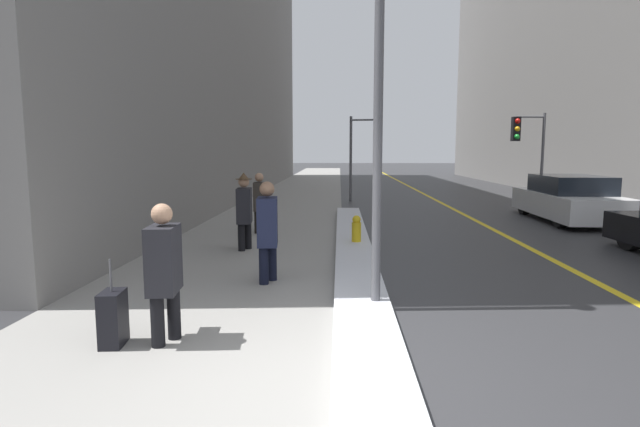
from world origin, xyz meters
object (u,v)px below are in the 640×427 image
object	(u,v)px
parked_car_white	(568,199)
fire_hydrant	(356,232)
pedestrian_in_glasses	(260,200)
lamp_post	(379,56)
traffic_light_far	(526,139)
traffic_light_near	(368,140)
rolling_suitcase	(113,319)
pedestrian_with_shoulder_bag	(164,267)
pedestrian_nearside	(268,227)
pedestrian_in_fedora	(244,208)

from	to	relation	value
parked_car_white	fire_hydrant	distance (m)	7.78
pedestrian_in_glasses	parked_car_white	distance (m)	9.17
lamp_post	traffic_light_far	bearing A→B (deg)	63.08
traffic_light_near	rolling_suitcase	distance (m)	16.01
fire_hydrant	pedestrian_with_shoulder_bag	bearing A→B (deg)	-112.28
traffic_light_near	pedestrian_nearside	xyz separation A→B (m)	(-2.28, -12.82, -1.60)
traffic_light_near	traffic_light_far	world-z (taller)	traffic_light_far
lamp_post	pedestrian_nearside	xyz separation A→B (m)	(-1.60, 1.30, -2.34)
lamp_post	pedestrian_in_fedora	bearing A→B (deg)	122.49
pedestrian_with_shoulder_bag	fire_hydrant	distance (m)	5.92
lamp_post	traffic_light_near	world-z (taller)	lamp_post
traffic_light_near	rolling_suitcase	xyz separation A→B (m)	(-3.56, -15.46, -2.19)
parked_car_white	pedestrian_in_fedora	bearing A→B (deg)	120.38
pedestrian_nearside	fire_hydrant	xyz separation A→B (m)	(1.49, 2.93, -0.54)
pedestrian_in_glasses	rolling_suitcase	world-z (taller)	pedestrian_in_glasses
pedestrian_in_fedora	parked_car_white	world-z (taller)	pedestrian_in_fedora
lamp_post	fire_hydrant	bearing A→B (deg)	91.48
lamp_post	rolling_suitcase	size ratio (longest dim) A/B	5.75
traffic_light_far	pedestrian_nearside	bearing A→B (deg)	47.47
lamp_post	traffic_light_far	world-z (taller)	lamp_post
traffic_light_near	pedestrian_in_fedora	distance (m)	10.86
pedestrian_with_shoulder_bag	pedestrian_nearside	world-z (taller)	pedestrian_nearside
traffic_light_far	rolling_suitcase	xyz separation A→B (m)	(-9.40, -14.17, -2.21)
traffic_light_far	fire_hydrant	distance (m)	11.07
traffic_light_far	pedestrian_with_shoulder_bag	size ratio (longest dim) A/B	2.28
pedestrian_nearside	fire_hydrant	bearing A→B (deg)	147.37
traffic_light_near	pedestrian_in_fedora	xyz separation A→B (m)	(-3.13, -10.28, -1.60)
fire_hydrant	pedestrian_in_glasses	bearing A→B (deg)	142.48
traffic_light_near	pedestrian_in_fedora	size ratio (longest dim) A/B	2.12
traffic_light_far	parked_car_white	xyz separation A→B (m)	(-0.21, -4.21, -1.87)
traffic_light_near	pedestrian_in_fedora	world-z (taller)	traffic_light_near
pedestrian_in_fedora	pedestrian_in_glasses	world-z (taller)	pedestrian_in_fedora
lamp_post	rolling_suitcase	bearing A→B (deg)	-155.17
pedestrian_with_shoulder_bag	rolling_suitcase	xyz separation A→B (m)	(-0.53, -0.11, -0.54)
traffic_light_far	fire_hydrant	size ratio (longest dim) A/B	4.97
pedestrian_in_fedora	parked_car_white	xyz separation A→B (m)	(8.76, 4.77, -0.25)
traffic_light_far	lamp_post	bearing A→B (deg)	55.69
parked_car_white	rolling_suitcase	distance (m)	13.55
pedestrian_with_shoulder_bag	pedestrian_in_glasses	bearing A→B (deg)	175.43
lamp_post	parked_car_white	bearing A→B (deg)	53.81
traffic_light_near	traffic_light_far	distance (m)	5.98
pedestrian_with_shoulder_bag	pedestrian_in_glasses	size ratio (longest dim) A/B	1.00
pedestrian_with_shoulder_bag	rolling_suitcase	distance (m)	0.77
pedestrian_in_fedora	pedestrian_in_glasses	size ratio (longest dim) A/B	1.07
pedestrian_nearside	fire_hydrant	world-z (taller)	pedestrian_nearside
fire_hydrant	lamp_post	bearing A→B (deg)	-88.52
lamp_post	pedestrian_with_shoulder_bag	xyz separation A→B (m)	(-2.35, -1.22, -2.38)
traffic_light_far	pedestrian_in_fedora	distance (m)	12.80
traffic_light_near	parked_car_white	xyz separation A→B (m)	(5.63, -5.50, -1.85)
pedestrian_in_fedora	pedestrian_in_glasses	bearing A→B (deg)	175.26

